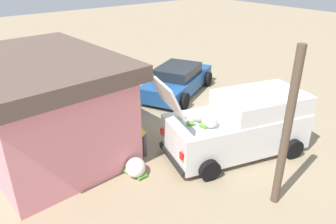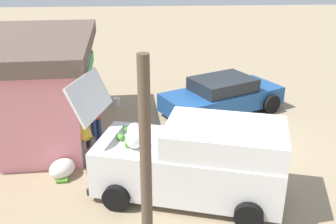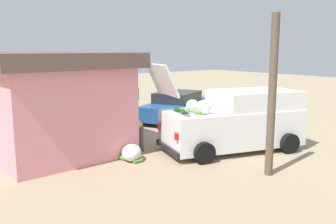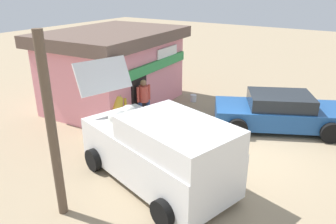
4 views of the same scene
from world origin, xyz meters
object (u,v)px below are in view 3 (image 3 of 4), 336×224
at_px(unloaded_banana_pile, 132,153).
at_px(parked_sedan, 177,106).
at_px(customer_bending, 134,126).
at_px(storefront_bar, 45,100).
at_px(paint_bucket, 92,124).
at_px(delivery_van, 236,121).
at_px(vendor_standing, 119,116).

bearing_deg(unloaded_banana_pile, parked_sedan, -50.45).
bearing_deg(customer_bending, unloaded_banana_pile, 143.14).
xyz_separation_m(storefront_bar, parked_sedan, (1.27, -6.38, -0.97)).
xyz_separation_m(parked_sedan, customer_bending, (-3.37, 4.40, 0.22)).
relative_size(storefront_bar, paint_bucket, 19.31).
xyz_separation_m(storefront_bar, customer_bending, (-2.11, -1.98, -0.76)).
bearing_deg(unloaded_banana_pile, storefront_bar, 27.66).
relative_size(delivery_van, parked_sedan, 1.08).
bearing_deg(customer_bending, delivery_van, -120.32).
distance_m(storefront_bar, parked_sedan, 6.58).
bearing_deg(parked_sedan, paint_bucket, 78.02).
bearing_deg(parked_sedan, vendor_standing, 117.17).
bearing_deg(paint_bucket, vendor_standing, 172.28).
bearing_deg(vendor_standing, parked_sedan, -62.83).
distance_m(parked_sedan, unloaded_banana_pile, 6.39).
xyz_separation_m(storefront_bar, delivery_van, (-3.74, -4.77, -0.65)).
bearing_deg(vendor_standing, delivery_van, -137.31).
xyz_separation_m(delivery_van, paint_bucket, (5.82, 2.21, -0.78)).
relative_size(storefront_bar, vendor_standing, 3.58).
relative_size(vendor_standing, paint_bucket, 5.40).
relative_size(storefront_bar, parked_sedan, 1.25).
distance_m(storefront_bar, unloaded_banana_pile, 3.43).
height_order(delivery_van, customer_bending, delivery_van).
bearing_deg(paint_bucket, unloaded_banana_pile, 167.34).
bearing_deg(storefront_bar, delivery_van, -128.10).
height_order(vendor_standing, customer_bending, vendor_standing).
xyz_separation_m(customer_bending, paint_bucket, (4.19, -0.58, -0.67)).
bearing_deg(delivery_van, unloaded_banana_pile, 74.00).
distance_m(delivery_van, parked_sedan, 5.27).
height_order(parked_sedan, vendor_standing, vendor_standing).
relative_size(customer_bending, paint_bucket, 4.52).
xyz_separation_m(delivery_van, customer_bending, (1.63, 2.79, -0.11)).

